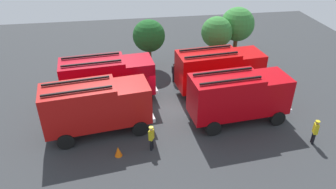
% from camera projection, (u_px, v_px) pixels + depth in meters
% --- Properties ---
extents(ground_plane, '(47.57, 47.57, 0.00)m').
position_uv_depth(ground_plane, '(168.00, 110.00, 24.59)').
color(ground_plane, '#2D3033').
extents(fire_truck_0, '(7.46, 3.53, 3.88)m').
position_uv_depth(fire_truck_0, '(96.00, 105.00, 21.18)').
color(fire_truck_0, '#B0110F').
rests_on(fire_truck_0, ground).
extents(fire_truck_1, '(7.39, 3.28, 3.88)m').
position_uv_depth(fire_truck_1, '(239.00, 95.00, 22.32)').
color(fire_truck_1, '#B9040C').
rests_on(fire_truck_1, ground).
extents(fire_truck_2, '(7.41, 3.33, 3.88)m').
position_uv_depth(fire_truck_2, '(107.00, 78.00, 24.60)').
color(fire_truck_2, '#A90312').
rests_on(fire_truck_2, ground).
extents(fire_truck_3, '(7.40, 3.32, 3.88)m').
position_uv_depth(fire_truck_3, '(219.00, 69.00, 25.89)').
color(fire_truck_3, '#BA0607').
rests_on(fire_truck_3, ground).
extents(firefighter_0, '(0.48, 0.37, 1.78)m').
position_uv_depth(firefighter_0, '(174.00, 71.00, 28.11)').
color(firefighter_0, black).
rests_on(firefighter_0, ground).
extents(firefighter_1, '(0.45, 0.48, 1.80)m').
position_uv_depth(firefighter_1, '(238.00, 64.00, 29.32)').
color(firefighter_1, black).
rests_on(firefighter_1, ground).
extents(firefighter_2, '(0.34, 0.47, 1.78)m').
position_uv_depth(firefighter_2, '(315.00, 131.00, 20.66)').
color(firefighter_2, black).
rests_on(firefighter_2, ground).
extents(firefighter_3, '(0.41, 0.48, 1.76)m').
position_uv_depth(firefighter_3, '(151.00, 137.00, 20.14)').
color(firefighter_3, black).
rests_on(firefighter_3, ground).
extents(tree_0, '(3.04, 3.04, 4.70)m').
position_uv_depth(tree_0, '(149.00, 36.00, 29.65)').
color(tree_0, brown).
rests_on(tree_0, ground).
extents(tree_1, '(3.00, 3.00, 4.66)m').
position_uv_depth(tree_1, '(217.00, 32.00, 30.59)').
color(tree_1, brown).
rests_on(tree_1, ground).
extents(tree_2, '(3.35, 3.35, 5.19)m').
position_uv_depth(tree_2, '(237.00, 24.00, 31.53)').
color(tree_2, brown).
rests_on(tree_2, ground).
extents(traffic_cone_0, '(0.48, 0.48, 0.68)m').
position_uv_depth(traffic_cone_0, '(118.00, 151.00, 19.92)').
color(traffic_cone_0, '#F2600C').
rests_on(traffic_cone_0, ground).
extents(traffic_cone_1, '(0.48, 0.48, 0.69)m').
position_uv_depth(traffic_cone_1, '(90.00, 81.00, 27.91)').
color(traffic_cone_1, '#F2600C').
rests_on(traffic_cone_1, ground).
extents(traffic_cone_2, '(0.43, 0.43, 0.61)m').
position_uv_depth(traffic_cone_2, '(245.00, 70.00, 29.84)').
color(traffic_cone_2, '#F2600C').
rests_on(traffic_cone_2, ground).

